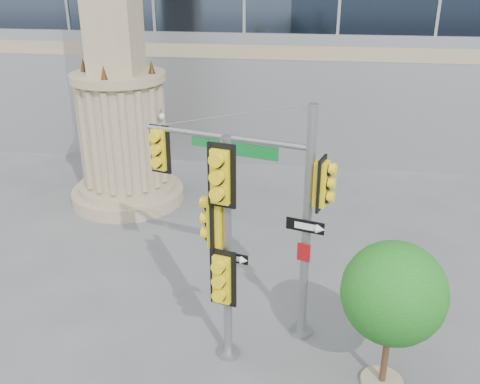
# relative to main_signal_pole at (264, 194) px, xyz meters

# --- Properties ---
(ground) EXTENTS (120.00, 120.00, 0.00)m
(ground) POSITION_rel_main_signal_pole_xyz_m (-0.14, -1.79, -3.73)
(ground) COLOR #545456
(ground) RESTS_ON ground
(monument) EXTENTS (4.40, 4.40, 16.60)m
(monument) POSITION_rel_main_signal_pole_xyz_m (-6.14, 7.21, 1.79)
(monument) COLOR #998C68
(monument) RESTS_ON ground
(main_signal_pole) EXTENTS (4.56, 1.64, 6.02)m
(main_signal_pole) POSITION_rel_main_signal_pole_xyz_m (0.00, 0.00, 0.00)
(main_signal_pole) COLOR slate
(main_signal_pole) RESTS_ON ground
(secondary_signal_pole) EXTENTS (0.96, 0.85, 5.56)m
(secondary_signal_pole) POSITION_rel_main_signal_pole_xyz_m (-0.76, -1.48, -0.46)
(secondary_signal_pole) COLOR slate
(secondary_signal_pole) RESTS_ON ground
(street_tree) EXTENTS (2.28, 2.22, 3.55)m
(street_tree) POSITION_rel_main_signal_pole_xyz_m (2.98, -1.82, -1.40)
(street_tree) COLOR #998C68
(street_tree) RESTS_ON ground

